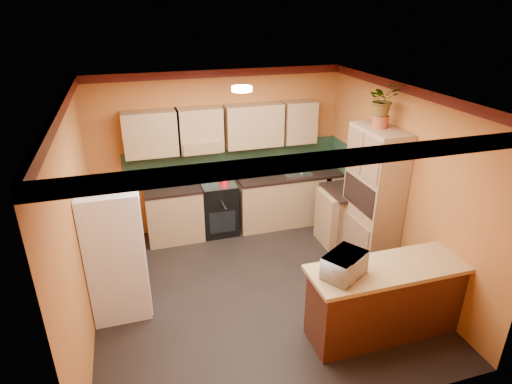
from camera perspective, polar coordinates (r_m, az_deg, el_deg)
room_shell at (r=5.36m, az=-0.71°, el=6.99°), size 4.24×4.24×2.72m
base_cabinets_back at (r=7.45m, az=-0.31°, el=-1.58°), size 3.65×0.60×0.88m
countertop_back at (r=7.26m, az=-0.32°, el=1.70°), size 3.65×0.62×0.04m
stove at (r=7.31m, az=-5.01°, el=-2.08°), size 0.58×0.58×0.91m
kettle at (r=7.06m, az=-4.29°, el=1.83°), size 0.18×0.18×0.18m
sink at (r=7.49m, az=5.38°, el=2.59°), size 0.48×0.40×0.03m
base_cabinets_right at (r=7.17m, az=11.74°, el=-3.20°), size 0.60×0.80×0.88m
countertop_right at (r=6.97m, az=12.05°, el=0.16°), size 0.62×0.80×0.04m
fridge at (r=5.57m, az=-18.20°, el=-7.59°), size 0.68×0.66×1.70m
pantry at (r=6.42m, az=15.32°, el=-0.86°), size 0.48×0.90×2.10m
fern_pot at (r=6.09m, az=16.24°, el=9.02°), size 0.22×0.22×0.16m
fern at (r=6.02m, az=16.57°, el=11.77°), size 0.42×0.37×0.44m
breakfast_bar at (r=5.40m, az=16.85°, el=-13.82°), size 1.80×0.55×0.88m
bar_top at (r=5.13m, az=17.48°, el=-9.69°), size 1.90×0.65×0.05m
microwave at (r=4.77m, az=11.70°, el=-9.52°), size 0.58×0.53×0.27m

